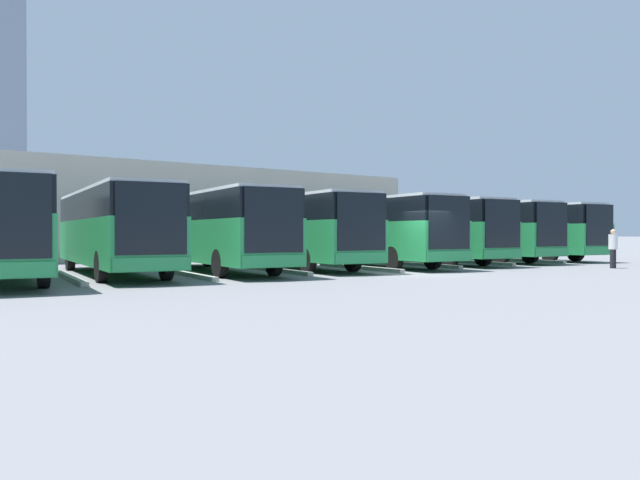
% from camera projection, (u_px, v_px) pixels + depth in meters
% --- Properties ---
extents(ground_plane, '(600.00, 600.00, 0.00)m').
position_uv_depth(ground_plane, '(421.00, 273.00, 24.73)').
color(ground_plane, slate).
extents(bus_0, '(3.96, 12.58, 3.24)m').
position_uv_depth(bus_0, '(512.00, 230.00, 38.16)').
color(bus_0, '#238447').
rests_on(bus_0, ground_plane).
extents(curb_divider_0, '(1.09, 6.65, 0.15)m').
position_uv_depth(curb_divider_0, '(516.00, 260.00, 35.50)').
color(curb_divider_0, '#9E9E99').
rests_on(curb_divider_0, ground_plane).
extents(bus_1, '(3.96, 12.58, 3.24)m').
position_uv_depth(bus_1, '(466.00, 230.00, 35.88)').
color(bus_1, '#238447').
rests_on(bus_1, ground_plane).
extents(curb_divider_1, '(1.09, 6.65, 0.15)m').
position_uv_depth(curb_divider_1, '(467.00, 262.00, 33.22)').
color(curb_divider_1, '#9E9E99').
rests_on(curb_divider_1, ground_plane).
extents(bus_2, '(3.96, 12.58, 3.24)m').
position_uv_depth(bus_2, '(418.00, 229.00, 33.33)').
color(bus_2, '#238447').
rests_on(bus_2, ground_plane).
extents(curb_divider_2, '(1.09, 6.65, 0.15)m').
position_uv_depth(curb_divider_2, '(415.00, 264.00, 30.67)').
color(curb_divider_2, '#9E9E99').
rests_on(curb_divider_2, ground_plane).
extents(bus_3, '(3.96, 12.58, 3.24)m').
position_uv_depth(bus_3, '(366.00, 229.00, 30.53)').
color(bus_3, '#238447').
rests_on(bus_3, ground_plane).
extents(curb_divider_3, '(1.09, 6.65, 0.15)m').
position_uv_depth(curb_divider_3, '(358.00, 267.00, 27.87)').
color(curb_divider_3, '#9E9E99').
rests_on(curb_divider_3, ground_plane).
extents(bus_4, '(3.96, 12.58, 3.24)m').
position_uv_depth(bus_4, '(290.00, 229.00, 28.66)').
color(bus_4, '#238447').
rests_on(bus_4, ground_plane).
extents(curb_divider_4, '(1.09, 6.65, 0.15)m').
position_uv_depth(curb_divider_4, '(273.00, 270.00, 26.01)').
color(curb_divider_4, '#9E9E99').
rests_on(curb_divider_4, ground_plane).
extents(bus_5, '(3.96, 12.58, 3.24)m').
position_uv_depth(bus_5, '(213.00, 228.00, 25.99)').
color(bus_5, '#238447').
rests_on(bus_5, ground_plane).
extents(curb_divider_5, '(1.09, 6.65, 0.15)m').
position_uv_depth(curb_divider_5, '(186.00, 274.00, 23.33)').
color(curb_divider_5, '#9E9E99').
rests_on(curb_divider_5, ground_plane).
extents(bus_6, '(3.96, 12.58, 3.24)m').
position_uv_depth(bus_6, '(112.00, 228.00, 23.89)').
color(bus_6, '#238447').
rests_on(bus_6, ground_plane).
extents(curb_divider_6, '(1.09, 6.65, 0.15)m').
position_uv_depth(curb_divider_6, '(70.00, 278.00, 21.23)').
color(curb_divider_6, '#9E9E99').
rests_on(curb_divider_6, ground_plane).
extents(pedestrian, '(0.47, 0.47, 1.78)m').
position_uv_depth(pedestrian, '(613.00, 247.00, 28.40)').
color(pedestrian, black).
rests_on(pedestrian, ground_plane).
extents(station_building, '(28.84, 15.63, 5.74)m').
position_uv_depth(station_building, '(182.00, 215.00, 43.28)').
color(station_building, '#A8A399').
rests_on(station_building, ground_plane).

